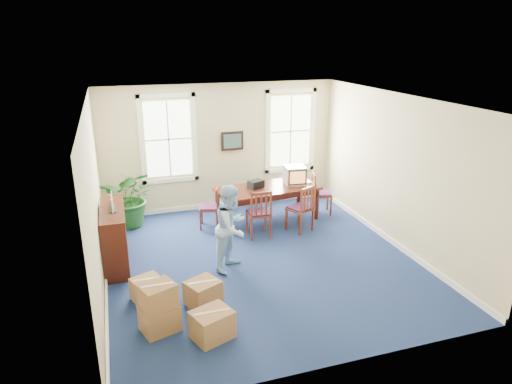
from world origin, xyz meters
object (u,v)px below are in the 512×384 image
object	(u,v)px
conference_table	(267,204)
potted_plant	(131,197)
cardboard_boxes	(172,301)
crt_tv	(295,175)
chair_near_left	(259,213)
man	(232,227)
credenza	(114,235)

from	to	relation	value
conference_table	potted_plant	world-z (taller)	potted_plant
cardboard_boxes	crt_tv	bearing A→B (deg)	45.88
chair_near_left	man	bearing A→B (deg)	56.30
crt_tv	credenza	size ratio (longest dim) A/B	0.34
potted_plant	cardboard_boxes	size ratio (longest dim) A/B	0.97
credenza	cardboard_boxes	bearing A→B (deg)	-70.67
cardboard_boxes	conference_table	bearing A→B (deg)	51.92
crt_tv	chair_near_left	size ratio (longest dim) A/B	0.48
chair_near_left	cardboard_boxes	size ratio (longest dim) A/B	0.77
man	credenza	world-z (taller)	man
conference_table	cardboard_boxes	size ratio (longest dim) A/B	1.69
crt_tv	chair_near_left	bearing A→B (deg)	-137.86
conference_table	man	world-z (taller)	man
potted_plant	credenza	bearing A→B (deg)	-102.39
chair_near_left	man	world-z (taller)	man
conference_table	cardboard_boxes	xyz separation A→B (m)	(-2.82, -3.60, -0.00)
cardboard_boxes	credenza	bearing A→B (deg)	108.32
credenza	chair_near_left	bearing A→B (deg)	9.01
credenza	cardboard_boxes	xyz separation A→B (m)	(0.77, -2.33, -0.21)
crt_tv	conference_table	bearing A→B (deg)	-169.49
conference_table	chair_near_left	world-z (taller)	chair_near_left
potted_plant	cardboard_boxes	xyz separation A→B (m)	(0.35, -4.24, -0.29)
man	credenza	xyz separation A→B (m)	(-2.15, 0.82, -0.22)
potted_plant	chair_near_left	bearing A→B (deg)	-28.96
credenza	cardboard_boxes	size ratio (longest dim) A/B	1.09
chair_near_left	credenza	world-z (taller)	credenza
credenza	potted_plant	size ratio (longest dim) A/B	1.12
conference_table	cardboard_boxes	distance (m)	4.57
chair_near_left	potted_plant	size ratio (longest dim) A/B	0.79
credenza	crt_tv	bearing A→B (deg)	18.09
conference_table	crt_tv	xyz separation A→B (m)	(0.72, 0.06, 0.64)
conference_table	crt_tv	bearing A→B (deg)	-1.86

